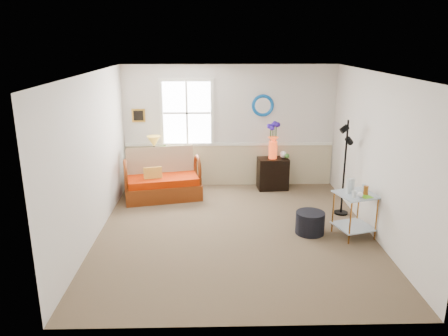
{
  "coord_description": "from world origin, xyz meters",
  "views": [
    {
      "loc": [
        -0.35,
        -6.68,
        3.09
      ],
      "look_at": [
        -0.17,
        0.33,
        1.02
      ],
      "focal_mm": 35.0,
      "sensor_mm": 36.0,
      "label": 1
    }
  ],
  "objects_px": {
    "floor_lamp": "(344,168)",
    "cabinet": "(273,174)",
    "loveseat": "(162,174)",
    "side_table": "(354,215)",
    "ottoman": "(310,223)",
    "lamp_stand": "(155,175)"
  },
  "relations": [
    {
      "from": "loveseat",
      "to": "floor_lamp",
      "type": "distance_m",
      "value": 3.53
    },
    {
      "from": "loveseat",
      "to": "cabinet",
      "type": "relative_size",
      "value": 2.21
    },
    {
      "from": "ottoman",
      "to": "floor_lamp",
      "type": "bearing_deg",
      "value": 47.37
    },
    {
      "from": "side_table",
      "to": "cabinet",
      "type": "bearing_deg",
      "value": 113.04
    },
    {
      "from": "lamp_stand",
      "to": "side_table",
      "type": "height_order",
      "value": "side_table"
    },
    {
      "from": "loveseat",
      "to": "side_table",
      "type": "height_order",
      "value": "loveseat"
    },
    {
      "from": "cabinet",
      "to": "floor_lamp",
      "type": "distance_m",
      "value": 1.87
    },
    {
      "from": "ottoman",
      "to": "side_table",
      "type": "bearing_deg",
      "value": -9.54
    },
    {
      "from": "loveseat",
      "to": "side_table",
      "type": "distance_m",
      "value": 3.8
    },
    {
      "from": "lamp_stand",
      "to": "side_table",
      "type": "bearing_deg",
      "value": -33.97
    },
    {
      "from": "loveseat",
      "to": "ottoman",
      "type": "relative_size",
      "value": 3.13
    },
    {
      "from": "side_table",
      "to": "ottoman",
      "type": "xyz_separation_m",
      "value": [
        -0.69,
        0.12,
        -0.18
      ]
    },
    {
      "from": "lamp_stand",
      "to": "ottoman",
      "type": "relative_size",
      "value": 1.38
    },
    {
      "from": "cabinet",
      "to": "ottoman",
      "type": "distance_m",
      "value": 2.29
    },
    {
      "from": "side_table",
      "to": "ottoman",
      "type": "distance_m",
      "value": 0.72
    },
    {
      "from": "floor_lamp",
      "to": "cabinet",
      "type": "bearing_deg",
      "value": 113.56
    },
    {
      "from": "loveseat",
      "to": "floor_lamp",
      "type": "xyz_separation_m",
      "value": [
        3.37,
        -0.95,
        0.39
      ]
    },
    {
      "from": "cabinet",
      "to": "loveseat",
      "type": "bearing_deg",
      "value": -172.59
    },
    {
      "from": "loveseat",
      "to": "floor_lamp",
      "type": "bearing_deg",
      "value": -28.09
    },
    {
      "from": "side_table",
      "to": "floor_lamp",
      "type": "height_order",
      "value": "floor_lamp"
    },
    {
      "from": "loveseat",
      "to": "lamp_stand",
      "type": "bearing_deg",
      "value": 101.3
    },
    {
      "from": "side_table",
      "to": "lamp_stand",
      "type": "bearing_deg",
      "value": 146.03
    }
  ]
}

